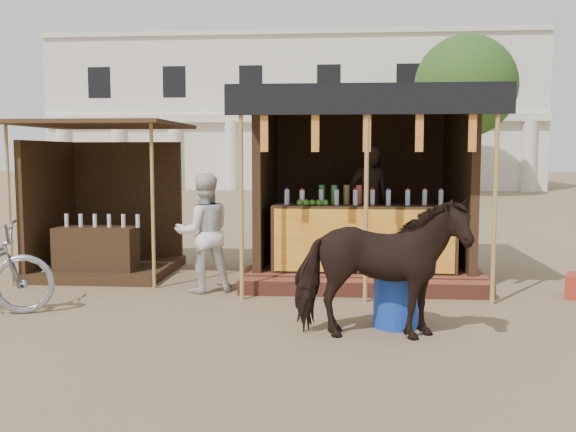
# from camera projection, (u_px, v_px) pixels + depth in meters

# --- Properties ---
(ground) EXTENTS (120.00, 120.00, 0.00)m
(ground) POSITION_uv_depth(u_px,v_px,m) (275.00, 334.00, 6.80)
(ground) COLOR #846B4C
(ground) RESTS_ON ground
(main_stall) EXTENTS (3.60, 3.61, 2.78)m
(main_stall) POSITION_uv_depth(u_px,v_px,m) (362.00, 210.00, 9.95)
(main_stall) COLOR brown
(main_stall) RESTS_ON ground
(secondary_stall) EXTENTS (2.40, 2.40, 2.38)m
(secondary_stall) POSITION_uv_depth(u_px,v_px,m) (98.00, 220.00, 10.19)
(secondary_stall) COLOR #3B2915
(secondary_stall) RESTS_ON ground
(cow) EXTENTS (1.75, 0.81, 1.47)m
(cow) POSITION_uv_depth(u_px,v_px,m) (379.00, 269.00, 6.52)
(cow) COLOR black
(cow) RESTS_ON ground
(bystander) EXTENTS (0.98, 0.89, 1.64)m
(bystander) POSITION_uv_depth(u_px,v_px,m) (204.00, 233.00, 8.80)
(bystander) COLOR silver
(bystander) RESTS_ON ground
(blue_barrel) EXTENTS (0.56, 0.56, 0.68)m
(blue_barrel) POSITION_uv_depth(u_px,v_px,m) (396.00, 297.00, 7.04)
(blue_barrel) COLOR #1537A3
(blue_barrel) RESTS_ON ground
(cooler) EXTENTS (0.76, 0.66, 0.46)m
(cooler) POSITION_uv_depth(u_px,v_px,m) (430.00, 270.00, 9.19)
(cooler) COLOR #197146
(cooler) RESTS_ON ground
(background_building) EXTENTS (26.00, 7.45, 8.18)m
(background_building) POSITION_uv_depth(u_px,v_px,m) (294.00, 117.00, 36.28)
(background_building) COLOR silver
(background_building) RESTS_ON ground
(tree) EXTENTS (4.50, 4.40, 7.00)m
(tree) POSITION_uv_depth(u_px,v_px,m) (460.00, 90.00, 27.83)
(tree) COLOR #382314
(tree) RESTS_ON ground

